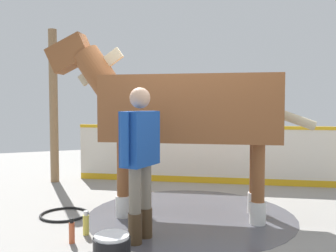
{
  "coord_description": "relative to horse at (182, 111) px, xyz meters",
  "views": [
    {
      "loc": [
        2.01,
        4.16,
        1.48
      ],
      "look_at": [
        0.43,
        0.13,
        1.23
      ],
      "focal_mm": 38.56,
      "sensor_mm": 36.0,
      "label": 1
    }
  ],
  "objects": [
    {
      "name": "bottle_shampoo",
      "position": [
        1.33,
        0.3,
        -1.28
      ],
      "size": [
        0.07,
        0.07,
        0.27
      ],
      "color": "#D8CC4C",
      "rests_on": "ground"
    },
    {
      "name": "handler",
      "position": [
        0.8,
        0.7,
        -0.44
      ],
      "size": [
        0.53,
        0.48,
        1.67
      ],
      "rotation": [
        0.0,
        0.0,
        2.28
      ],
      "color": "#47331E",
      "rests_on": "ground"
    },
    {
      "name": "barrier_wall",
      "position": [
        -1.17,
        -1.7,
        -0.9
      ],
      "size": [
        4.21,
        2.6,
        1.1
      ],
      "color": "silver",
      "rests_on": "ground"
    },
    {
      "name": "roof_post_near",
      "position": [
        1.44,
        -2.84,
        0.05
      ],
      "size": [
        0.16,
        0.16,
        2.92
      ],
      "primitive_type": "cylinder",
      "color": "olive",
      "rests_on": "ground"
    },
    {
      "name": "bottle_spray",
      "position": [
        1.51,
        0.5,
        -1.28
      ],
      "size": [
        0.06,
        0.06,
        0.27
      ],
      "color": "#CC5933",
      "rests_on": "ground"
    },
    {
      "name": "horse",
      "position": [
        0.0,
        0.0,
        0.0
      ],
      "size": [
        3.19,
        2.12,
        2.48
      ],
      "rotation": [
        0.0,
        0.0,
        -0.55
      ],
      "color": "brown",
      "rests_on": "ground"
    },
    {
      "name": "wet_patch",
      "position": [
        -0.1,
        0.06,
        -1.4
      ],
      "size": [
        2.79,
        2.79,
        0.0
      ],
      "primitive_type": "cylinder",
      "color": "#4C4C54",
      "rests_on": "ground"
    },
    {
      "name": "ground_plane",
      "position": [
        -0.08,
        0.25,
        -1.42
      ],
      "size": [
        16.0,
        16.0,
        0.02
      ],
      "primitive_type": "cube",
      "color": "gray"
    },
    {
      "name": "wash_bucket",
      "position": [
        1.25,
        1.28,
        -1.25
      ],
      "size": [
        0.34,
        0.34,
        0.32
      ],
      "color": "black",
      "rests_on": "ground"
    },
    {
      "name": "hose_coil",
      "position": [
        1.49,
        -0.53,
        -1.39
      ],
      "size": [
        0.64,
        0.64,
        0.03
      ],
      "primitive_type": "torus",
      "color": "black",
      "rests_on": "ground"
    }
  ]
}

